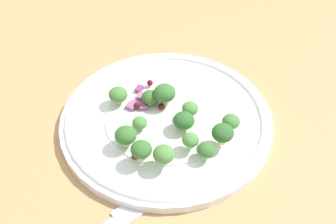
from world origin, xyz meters
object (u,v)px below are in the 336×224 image
Objects in this scene: broccoli_floret_1 at (190,109)px; broccoli_floret_0 at (141,150)px; plate at (168,122)px; broccoli_floret_2 at (150,97)px.

broccoli_floret_0 is at bearing -161.25° from broccoli_floret_1.
broccoli_floret_1 is at bearing -26.68° from plate.
broccoli_floret_2 reaches higher than plate.
broccoli_floret_0 reaches higher than broccoli_floret_2.
broccoli_floret_0 reaches higher than plate.
plate is at bearing 34.05° from broccoli_floret_0.
broccoli_floret_0 is 1.12× the size of broccoli_floret_2.
broccoli_floret_1 is 5.92cm from broccoli_floret_2.
broccoli_floret_2 is (5.98, 8.11, -0.93)cm from broccoli_floret_0.
plate is 8.26cm from broccoli_floret_0.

